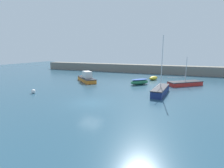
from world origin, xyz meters
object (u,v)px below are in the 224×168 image
Objects in this scene: sailboat_tall_mast at (160,90)px; motorboat_with_cabin at (87,78)px; rowboat_with_red_cover at (139,82)px; fishing_dinghy_green at (153,78)px; mooring_buoy_white at (33,91)px; mooring_buoy_orange at (81,76)px; sailboat_twin_hulled at (185,83)px.

motorboat_with_cabin is (-14.24, 4.79, 0.16)m from sailboat_tall_mast.
fishing_dinghy_green is (1.50, 5.81, -0.12)m from rowboat_with_red_cover.
sailboat_tall_mast is at bearing -139.26° from fishing_dinghy_green.
mooring_buoy_white is 1.18× the size of mooring_buoy_orange.
fishing_dinghy_green reaches higher than mooring_buoy_orange.
fishing_dinghy_green reaches higher than mooring_buoy_white.
mooring_buoy_white is (-2.19, -10.88, -0.40)m from motorboat_with_cabin.
mooring_buoy_orange is (-1.68, 15.18, -0.04)m from mooring_buoy_white.
sailboat_tall_mast is 3.06× the size of fishing_dinghy_green.
mooring_buoy_orange is at bearing 67.57° from sailboat_tall_mast.
motorboat_with_cabin is at bearing 75.60° from sailboat_tall_mast.
sailboat_twin_hulled is 6.97m from fishing_dinghy_green.
motorboat_with_cabin is 13.32m from fishing_dinghy_green.
mooring_buoy_orange is (-3.88, 4.29, -0.45)m from motorboat_with_cabin.
sailboat_tall_mast is 11.81m from fishing_dinghy_green.
sailboat_twin_hulled is 7.65m from rowboat_with_red_cover.
rowboat_with_red_cover is 6.09× the size of mooring_buoy_white.
motorboat_with_cabin is at bearing 78.60° from mooring_buoy_white.
motorboat_with_cabin is 10.46× the size of mooring_buoy_white.
sailboat_twin_hulled reaches higher than mooring_buoy_white.
sailboat_twin_hulled is at bearing -127.50° from motorboat_with_cabin.
rowboat_with_red_cover reaches higher than mooring_buoy_white.
motorboat_with_cabin reaches higher than mooring_buoy_orange.
mooring_buoy_white is (-12.21, -11.77, -0.22)m from rowboat_with_red_cover.
rowboat_with_red_cover is 6.00m from fishing_dinghy_green.
sailboat_twin_hulled reaches higher than mooring_buoy_orange.
sailboat_tall_mast reaches higher than rowboat_with_red_cover.
fishing_dinghy_green is (-2.72, 11.49, -0.14)m from sailboat_tall_mast.
rowboat_with_red_cover is at bearing -167.04° from fishing_dinghy_green.
mooring_buoy_white is 15.27m from mooring_buoy_orange.
sailboat_twin_hulled is 0.74× the size of sailboat_tall_mast.
fishing_dinghy_green is (-5.87, 3.75, 0.01)m from sailboat_twin_hulled.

